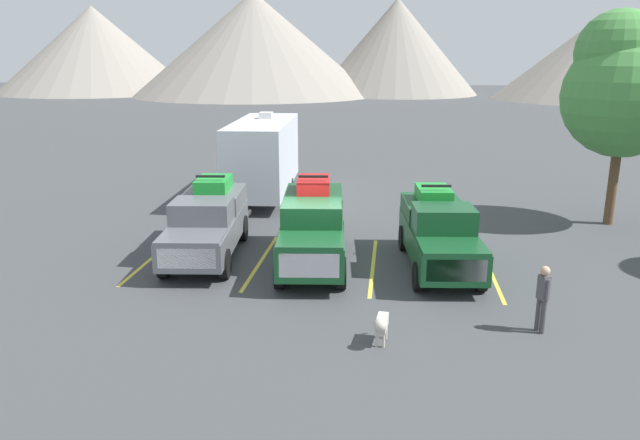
# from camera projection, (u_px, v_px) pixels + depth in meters

# --- Properties ---
(ground_plane) EXTENTS (240.00, 240.00, 0.00)m
(ground_plane) POSITION_uv_depth(u_px,v_px,m) (314.00, 271.00, 19.10)
(ground_plane) COLOR #3F4244
(pickup_truck_a) EXTENTS (2.59, 5.92, 2.60)m
(pickup_truck_a) POSITION_uv_depth(u_px,v_px,m) (208.00, 221.00, 20.32)
(pickup_truck_a) COLOR #595B60
(pickup_truck_a) RESTS_ON ground
(pickup_truck_b) EXTENTS (2.56, 5.99, 2.75)m
(pickup_truck_b) POSITION_uv_depth(u_px,v_px,m) (313.00, 226.00, 19.52)
(pickup_truck_b) COLOR #144723
(pickup_truck_b) RESTS_ON ground
(pickup_truck_c) EXTENTS (2.51, 5.72, 2.50)m
(pickup_truck_c) POSITION_uv_depth(u_px,v_px,m) (439.00, 232.00, 19.23)
(pickup_truck_c) COLOR #144723
(pickup_truck_c) RESTS_ON ground
(lot_stripe_a) EXTENTS (0.12, 5.50, 0.01)m
(lot_stripe_a) POSITION_uv_depth(u_px,v_px,m) (153.00, 257.00, 20.40)
(lot_stripe_a) COLOR gold
(lot_stripe_a) RESTS_ON ground
(lot_stripe_b) EXTENTS (0.12, 5.50, 0.01)m
(lot_stripe_b) POSITION_uv_depth(u_px,v_px,m) (261.00, 261.00, 19.98)
(lot_stripe_b) COLOR gold
(lot_stripe_b) RESTS_ON ground
(lot_stripe_c) EXTENTS (0.12, 5.50, 0.01)m
(lot_stripe_c) POSITION_uv_depth(u_px,v_px,m) (373.00, 266.00, 19.55)
(lot_stripe_c) COLOR gold
(lot_stripe_c) RESTS_ON ground
(lot_stripe_d) EXTENTS (0.12, 5.50, 0.01)m
(lot_stripe_d) POSITION_uv_depth(u_px,v_px,m) (490.00, 270.00, 19.12)
(lot_stripe_d) COLOR gold
(lot_stripe_d) RESTS_ON ground
(camper_trailer_a) EXTENTS (2.96, 8.99, 3.91)m
(camper_trailer_a) POSITION_uv_depth(u_px,v_px,m) (263.00, 154.00, 28.36)
(camper_trailer_a) COLOR silver
(camper_trailer_a) RESTS_ON ground
(person_a) EXTENTS (0.29, 0.35, 1.71)m
(person_a) POSITION_uv_depth(u_px,v_px,m) (543.00, 294.00, 14.65)
(person_a) COLOR #3F3F42
(person_a) RESTS_ON ground
(dog) EXTENTS (0.35, 0.97, 0.77)m
(dog) POSITION_uv_depth(u_px,v_px,m) (381.00, 324.00, 14.10)
(dog) COLOR beige
(dog) RESTS_ON ground
(tree_a) EXTENTS (4.63, 4.63, 8.27)m
(tree_a) POSITION_uv_depth(u_px,v_px,m) (623.00, 86.00, 23.01)
(tree_a) COLOR brown
(tree_a) RESTS_ON ground
(mountain_ridge) EXTENTS (135.98, 42.71, 16.22)m
(mountain_ridge) POSITION_uv_depth(u_px,v_px,m) (358.00, 51.00, 98.49)
(mountain_ridge) COLOR gray
(mountain_ridge) RESTS_ON ground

